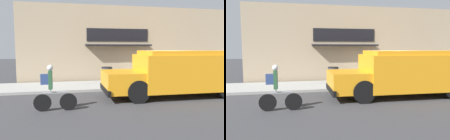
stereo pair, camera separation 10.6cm
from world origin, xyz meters
TOP-DOWN VIEW (x-y plane):
  - ground_plane at (0.00, 0.00)m, footprint 70.00×70.00m
  - sidewalk at (0.00, 1.43)m, footprint 28.00×2.87m
  - storefront at (-0.05, 3.15)m, footprint 15.42×0.79m
  - school_bus at (0.33, -1.65)m, footprint 6.51×2.71m
  - cyclist at (-5.31, -2.97)m, footprint 1.48×0.21m
  - trash_bin at (-2.49, 1.78)m, footprint 0.63×0.63m

SIDE VIEW (x-z plane):
  - ground_plane at x=0.00m, z-range 0.00..0.00m
  - sidewalk at x=0.00m, z-range 0.00..0.13m
  - trash_bin at x=-2.49m, z-range 0.13..1.08m
  - cyclist at x=-5.31m, z-range -0.01..1.61m
  - school_bus at x=0.33m, z-range 0.06..2.12m
  - storefront at x=-0.05m, z-range 0.01..4.86m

